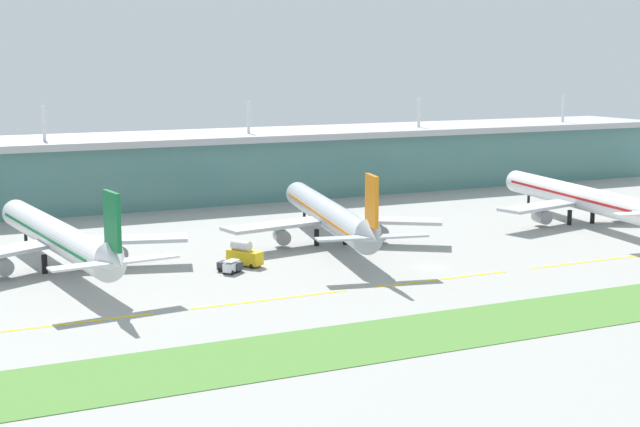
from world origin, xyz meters
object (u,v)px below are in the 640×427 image
at_px(baggage_cart, 232,267).
at_px(airliner_middle, 329,215).
at_px(airliner_near, 58,237).
at_px(fuel_truck, 244,254).
at_px(airliner_far, 578,197).
at_px(pushback_tug, 230,266).

bearing_deg(baggage_cart, airliner_middle, 30.91).
bearing_deg(baggage_cart, airliner_near, 149.81).
relative_size(airliner_middle, fuel_truck, 9.53).
xyz_separation_m(airliner_near, airliner_far, (123.51, -2.37, -0.00)).
relative_size(airliner_near, airliner_middle, 1.00).
distance_m(airliner_far, pushback_tug, 95.66).
height_order(fuel_truck, pushback_tug, fuel_truck).
bearing_deg(airliner_middle, airliner_far, -2.54).
xyz_separation_m(fuel_truck, pushback_tug, (-4.14, -3.41, -1.16)).
relative_size(fuel_truck, baggage_cart, 1.91).
height_order(airliner_far, baggage_cart, airliner_far).
height_order(airliner_middle, airliner_far, same).
xyz_separation_m(airliner_near, airliner_middle, (57.39, 0.56, 0.00)).
bearing_deg(airliner_far, fuel_truck, -174.10).
height_order(airliner_near, baggage_cart, airliner_near).
distance_m(fuel_truck, baggage_cart, 6.65).
bearing_deg(fuel_truck, airliner_near, 160.43).
xyz_separation_m(airliner_far, baggage_cart, (-94.87, -14.28, -5.19)).
bearing_deg(pushback_tug, airliner_middle, 28.82).
relative_size(baggage_cart, pushback_tug, 0.81).
xyz_separation_m(airliner_near, fuel_truck, (32.99, -11.73, -4.19)).
height_order(airliner_far, fuel_truck, airliner_far).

